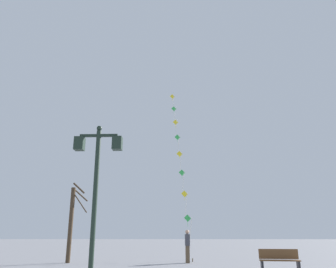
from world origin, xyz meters
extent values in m
plane|color=gray|center=(0.00, 20.00, 0.00)|extent=(160.00, 160.00, 0.00)
cylinder|color=#1E2D23|center=(-2.19, 7.08, 2.25)|extent=(0.14, 0.14, 4.50)
sphere|color=#1E2D23|center=(-2.19, 7.08, 4.58)|extent=(0.16, 0.16, 0.16)
cube|color=#1E2D23|center=(-2.19, 7.08, 4.35)|extent=(1.15, 0.08, 0.08)
cube|color=#1E2D23|center=(-2.76, 7.08, 4.10)|extent=(0.28, 0.28, 0.40)
cube|color=beige|center=(-2.76, 7.08, 4.10)|extent=(0.19, 0.19, 0.30)
cube|color=#1E2D23|center=(-1.62, 7.08, 4.10)|extent=(0.28, 0.28, 0.40)
cube|color=beige|center=(-1.62, 7.08, 4.10)|extent=(0.19, 0.19, 0.30)
cylinder|color=brown|center=(0.93, 17.50, 0.09)|extent=(0.06, 0.06, 0.18)
cylinder|color=silver|center=(0.82, 18.22, 1.31)|extent=(0.24, 1.47, 2.27)
cylinder|color=silver|center=(0.64, 19.47, 3.24)|extent=(0.17, 1.06, 1.63)
cylinder|color=silver|center=(0.49, 20.51, 4.86)|extent=(0.17, 1.06, 1.63)
cylinder|color=silver|center=(0.34, 21.56, 6.48)|extent=(0.17, 1.06, 1.63)
cylinder|color=silver|center=(0.18, 22.60, 8.10)|extent=(0.17, 1.06, 1.63)
cylinder|color=silver|center=(0.03, 23.64, 9.72)|extent=(0.17, 1.06, 1.63)
cylinder|color=silver|center=(-0.12, 24.68, 11.33)|extent=(0.17, 1.06, 1.63)
cylinder|color=silver|center=(-0.27, 25.72, 12.95)|extent=(0.17, 1.06, 1.63)
cube|color=green|center=(0.72, 18.95, 2.44)|extent=(0.44, 0.15, 0.46)
cylinder|color=green|center=(0.72, 18.95, 2.10)|extent=(0.03, 0.05, 0.33)
cube|color=yellow|center=(0.57, 19.99, 4.05)|extent=(0.44, 0.15, 0.46)
cylinder|color=yellow|center=(0.57, 19.99, 3.75)|extent=(0.03, 0.04, 0.26)
cube|color=green|center=(0.41, 21.04, 5.67)|extent=(0.46, 0.02, 0.46)
cylinder|color=green|center=(0.41, 21.04, 5.38)|extent=(0.02, 0.04, 0.24)
cube|color=yellow|center=(0.26, 22.08, 7.29)|extent=(0.46, 0.01, 0.46)
cylinder|color=yellow|center=(0.26, 22.08, 7.01)|extent=(0.02, 0.05, 0.22)
cube|color=green|center=(0.11, 23.12, 8.91)|extent=(0.46, 0.03, 0.46)
cylinder|color=green|center=(0.11, 23.12, 8.62)|extent=(0.02, 0.03, 0.22)
cube|color=yellow|center=(-0.04, 24.16, 10.52)|extent=(0.46, 0.02, 0.46)
cylinder|color=yellow|center=(-0.04, 24.16, 10.20)|extent=(0.02, 0.03, 0.31)
cube|color=green|center=(-0.20, 25.20, 12.14)|extent=(0.45, 0.07, 0.46)
cylinder|color=green|center=(-0.20, 25.20, 11.84)|extent=(0.02, 0.03, 0.26)
cube|color=yellow|center=(-0.35, 26.25, 13.76)|extent=(0.45, 0.10, 0.46)
cylinder|color=yellow|center=(-0.35, 26.25, 13.46)|extent=(0.02, 0.02, 0.26)
cube|color=brown|center=(0.63, 16.59, 0.45)|extent=(0.22, 0.32, 0.90)
cube|color=#3F3F47|center=(0.63, 16.59, 1.18)|extent=(0.27, 0.40, 0.60)
sphere|color=tan|center=(0.63, 16.59, 1.60)|extent=(0.22, 0.22, 0.22)
cylinder|color=#3F3F47|center=(0.62, 16.81, 1.35)|extent=(0.12, 0.40, 0.50)
cylinder|color=#423323|center=(-5.81, 16.40, 2.01)|extent=(0.24, 0.24, 4.03)
cylinder|color=#423323|center=(-5.44, 16.60, 3.64)|extent=(0.82, 0.50, 0.74)
cylinder|color=#423323|center=(-5.36, 16.31, 3.19)|extent=(0.95, 0.25, 1.17)
cylinder|color=#423323|center=(-5.44, 16.18, 3.97)|extent=(0.84, 0.55, 0.68)
cube|color=brown|center=(4.32, 12.23, 0.45)|extent=(1.63, 0.58, 0.04)
cube|color=brown|center=(4.34, 12.44, 0.69)|extent=(1.60, 0.20, 0.40)
cube|color=#262628|center=(3.60, 12.31, 0.23)|extent=(0.12, 0.38, 0.45)
cube|color=#262628|center=(5.04, 12.16, 0.23)|extent=(0.12, 0.38, 0.45)
camera|label=1|loc=(0.24, -2.52, 1.50)|focal=35.72mm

